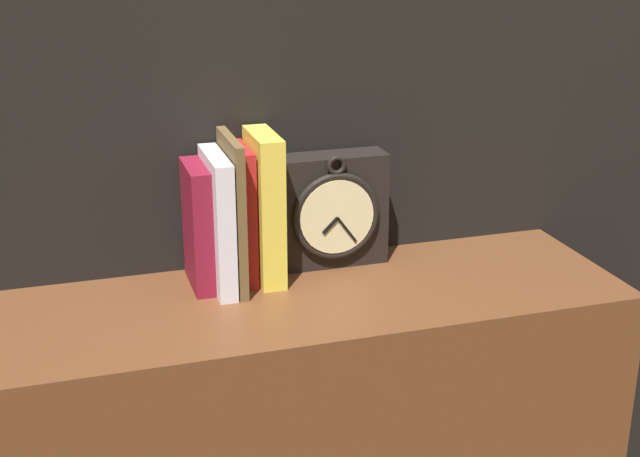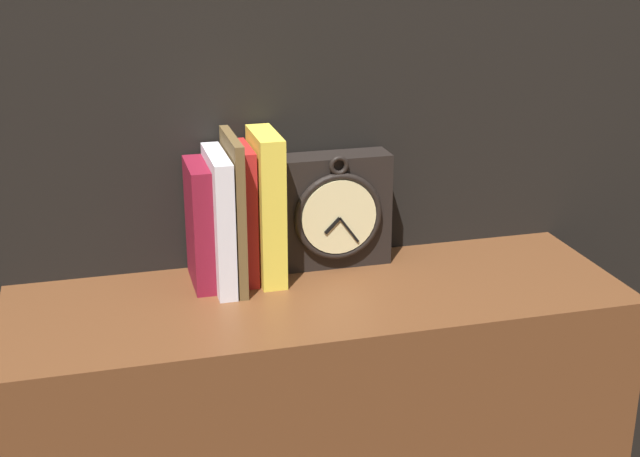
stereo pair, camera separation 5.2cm
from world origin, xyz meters
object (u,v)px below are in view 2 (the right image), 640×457
(clock, at_px, (333,210))
(book_slot3_red, at_px, (245,213))
(book_slot2_brown, at_px, (234,211))
(book_slot4_yellow, at_px, (266,207))
(book_slot0_maroon, at_px, (199,225))
(book_slot1_white, at_px, (219,221))

(clock, height_order, book_slot3_red, book_slot3_red)
(book_slot2_brown, distance_m, book_slot4_yellow, 0.06)
(book_slot2_brown, distance_m, book_slot3_red, 0.03)
(clock, relative_size, book_slot2_brown, 0.81)
(clock, height_order, book_slot4_yellow, book_slot4_yellow)
(book_slot0_maroon, xyz_separation_m, book_slot2_brown, (0.06, -0.02, 0.02))
(clock, distance_m, book_slot1_white, 0.21)
(clock, relative_size, book_slot3_red, 0.90)
(book_slot0_maroon, height_order, book_slot1_white, book_slot1_white)
(book_slot1_white, height_order, book_slot3_red, book_slot3_red)
(book_slot4_yellow, bearing_deg, book_slot2_brown, -168.03)
(book_slot1_white, relative_size, book_slot3_red, 0.98)
(clock, bearing_deg, book_slot2_brown, -167.66)
(book_slot0_maroon, bearing_deg, clock, 5.89)
(book_slot0_maroon, bearing_deg, book_slot2_brown, -15.18)
(book_slot1_white, distance_m, book_slot2_brown, 0.03)
(book_slot3_red, relative_size, book_slot4_yellow, 0.91)
(clock, bearing_deg, book_slot3_red, -172.95)
(clock, xyz_separation_m, book_slot2_brown, (-0.18, -0.04, 0.03))
(book_slot1_white, bearing_deg, book_slot2_brown, 0.13)
(book_slot2_brown, bearing_deg, book_slot1_white, -179.87)
(book_slot0_maroon, distance_m, book_slot2_brown, 0.06)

